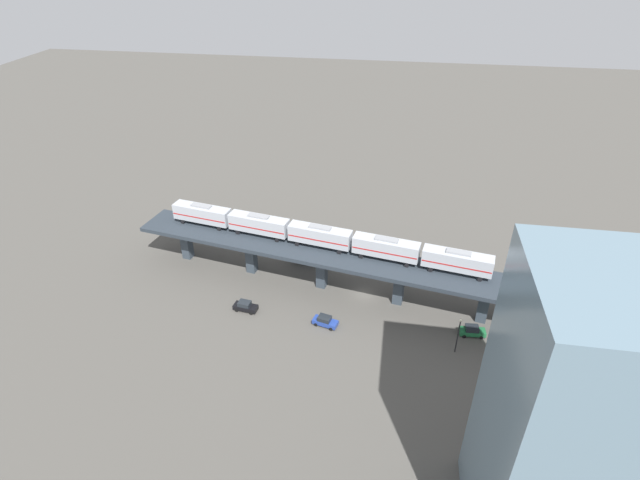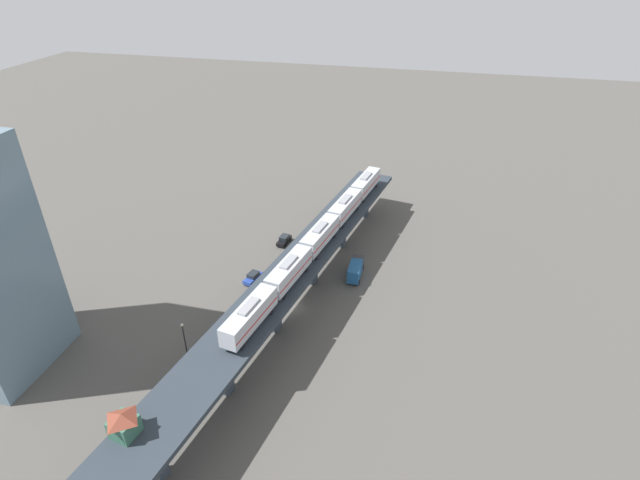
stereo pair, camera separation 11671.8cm
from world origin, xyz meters
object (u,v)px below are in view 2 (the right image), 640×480
Objects in this scene: signal_hut at (123,424)px; street_car_black at (284,240)px; street_car_green at (205,372)px; street_car_blue at (253,277)px; delivery_truck at (356,269)px; street_lamp at (184,338)px; subway_train at (320,235)px.

signal_hut is 0.81× the size of street_car_black.
street_car_black is (-0.10, -40.18, 0.00)m from street_car_green.
street_car_green is 25.26m from street_car_blue.
delivery_truck is at bearing 153.66° from street_car_black.
street_car_blue is 22.55m from street_lamp.
subway_train is 13.14× the size of street_car_blue.
subway_train reaches higher than street_car_black.
street_lamp is at bearing 82.88° from street_car_black.
street_car_green is at bearing 89.86° from street_car_black.
delivery_truck is 1.04× the size of street_lamp.
delivery_truck is 36.10m from street_lamp.
delivery_truck is (-18.55, -48.85, -8.06)m from signal_hut.
street_lamp is at bearing -34.21° from street_car_green.
delivery_truck is at bearing -161.77° from street_car_blue.
street_car_green is 0.96× the size of street_car_blue.
subway_train is 16.26m from street_car_blue.
subway_train is at bearing 132.72° from street_car_black.
street_lamp reaches higher than delivery_truck.
subway_train is 8.92× the size of street_lamp.
signal_hut is 52.87m from delivery_truck.
street_car_black and street_car_blue have the same top height.
street_lamp is at bearing 82.40° from street_car_blue.
street_lamp is at bearing 52.12° from delivery_truck.
street_car_green and street_car_blue have the same top height.
signal_hut is at bearing 99.93° from street_lamp.
street_car_blue is at bearing -97.60° from street_lamp.
street_lamp is at bearing -80.07° from signal_hut.
street_car_black is at bearing -91.06° from signal_hut.
street_car_green is at bearing 60.85° from delivery_truck.
street_car_black is at bearing -96.42° from street_car_blue.
street_car_blue is at bearing -86.40° from street_car_green.
subway_train is at bearing 27.51° from delivery_truck.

